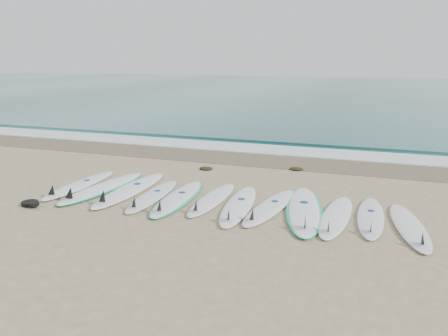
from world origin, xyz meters
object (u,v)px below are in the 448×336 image
(surfboard_0, at_px, (78,185))
(leash_coil, at_px, (31,203))
(surfboard_11, at_px, (410,227))
(surfboard_6, at_px, (238,206))

(surfboard_0, relative_size, leash_coil, 5.48)
(surfboard_0, distance_m, surfboard_11, 6.98)
(surfboard_0, xyz_separation_m, surfboard_11, (6.98, -0.21, -0.00))
(surfboard_6, height_order, surfboard_11, surfboard_6)
(surfboard_0, relative_size, surfboard_6, 0.97)
(surfboard_0, bearing_deg, surfboard_11, -1.68)
(surfboard_11, bearing_deg, surfboard_0, 169.15)
(surfboard_11, height_order, leash_coil, surfboard_11)
(surfboard_0, distance_m, leash_coil, 1.38)
(surfboard_0, distance_m, surfboard_6, 3.86)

